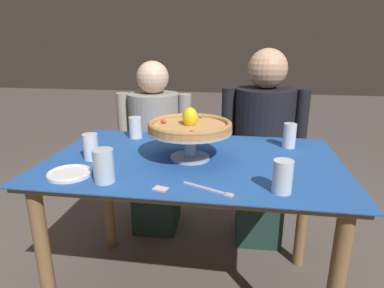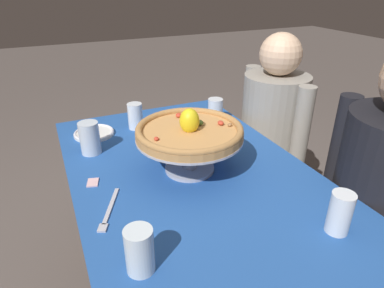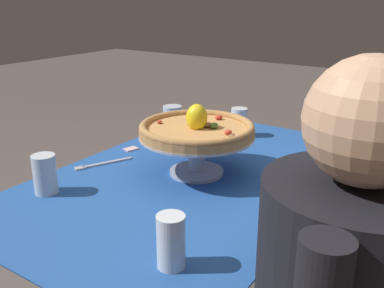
% 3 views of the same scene
% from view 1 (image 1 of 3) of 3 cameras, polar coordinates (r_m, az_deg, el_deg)
% --- Properties ---
extents(dining_table, '(1.31, 0.82, 0.74)m').
position_cam_1_polar(dining_table, '(1.51, 0.13, -6.55)').
color(dining_table, olive).
rests_on(dining_table, ground).
extents(pizza_stand, '(0.37, 0.37, 0.13)m').
position_cam_1_polar(pizza_stand, '(1.45, -0.34, 0.94)').
color(pizza_stand, '#B7B7C1').
rests_on(pizza_stand, dining_table).
extents(pizza, '(0.37, 0.37, 0.10)m').
position_cam_1_polar(pizza, '(1.43, -0.35, 3.35)').
color(pizza, tan).
rests_on(pizza, pizza_stand).
extents(water_glass_back_right, '(0.06, 0.06, 0.12)m').
position_cam_1_polar(water_glass_back_right, '(1.68, 16.68, 1.17)').
color(water_glass_back_right, white).
rests_on(water_glass_back_right, dining_table).
extents(water_glass_front_left, '(0.08, 0.08, 0.13)m').
position_cam_1_polar(water_glass_front_left, '(1.26, -15.18, -4.04)').
color(water_glass_front_left, silver).
rests_on(water_glass_front_left, dining_table).
extents(water_glass_back_left, '(0.07, 0.07, 0.12)m').
position_cam_1_polar(water_glass_back_left, '(1.80, -9.86, 2.63)').
color(water_glass_back_left, white).
rests_on(water_glass_back_left, dining_table).
extents(water_glass_side_left, '(0.07, 0.07, 0.12)m').
position_cam_1_polar(water_glass_side_left, '(1.51, -17.28, -0.73)').
color(water_glass_side_left, white).
rests_on(water_glass_side_left, dining_table).
extents(water_glass_front_right, '(0.07, 0.07, 0.12)m').
position_cam_1_polar(water_glass_front_right, '(1.17, 15.55, -5.78)').
color(water_glass_front_right, silver).
rests_on(water_glass_front_right, dining_table).
extents(side_plate, '(0.17, 0.17, 0.02)m').
position_cam_1_polar(side_plate, '(1.38, -20.68, -4.83)').
color(side_plate, white).
rests_on(side_plate, dining_table).
extents(dinner_fork, '(0.19, 0.10, 0.01)m').
position_cam_1_polar(dinner_fork, '(1.17, 3.23, -8.02)').
color(dinner_fork, '#B7B7C1').
rests_on(dinner_fork, dining_table).
extents(sugar_packet, '(0.06, 0.05, 0.00)m').
position_cam_1_polar(sugar_packet, '(1.18, -5.54, -7.82)').
color(sugar_packet, beige).
rests_on(sugar_packet, dining_table).
extents(diner_left, '(0.48, 0.33, 1.14)m').
position_cam_1_polar(diner_left, '(2.17, -6.44, -1.58)').
color(diner_left, '#1E3833').
rests_on(diner_left, ground).
extents(diner_right, '(0.51, 0.36, 1.21)m').
position_cam_1_polar(diner_right, '(2.06, 12.15, -1.33)').
color(diner_right, '#1E3833').
rests_on(diner_right, ground).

